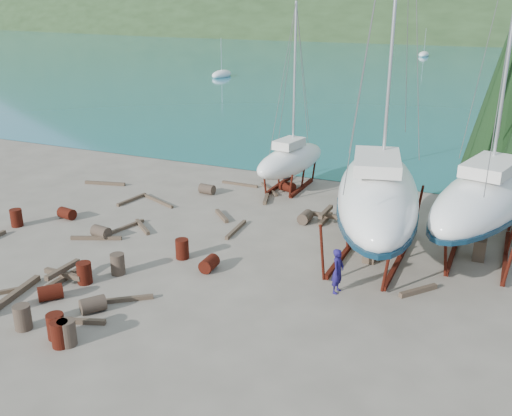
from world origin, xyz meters
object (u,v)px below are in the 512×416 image
at_px(worker, 338,271).
at_px(large_sailboat_far, 488,196).
at_px(large_sailboat_near, 378,194).
at_px(small_sailboat_shore, 291,160).

bearing_deg(worker, large_sailboat_far, -33.52).
bearing_deg(large_sailboat_far, worker, -114.06).
bearing_deg(large_sailboat_near, worker, -110.44).
relative_size(large_sailboat_far, small_sailboat_shore, 1.56).
distance_m(large_sailboat_far, worker, 7.82).
bearing_deg(small_sailboat_shore, large_sailboat_near, -38.73).
xyz_separation_m(large_sailboat_far, small_sailboat_shore, (-11.14, 5.55, -0.96)).
height_order(large_sailboat_near, worker, large_sailboat_near).
bearing_deg(worker, large_sailboat_near, -2.04).
relative_size(small_sailboat_shore, worker, 5.95).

